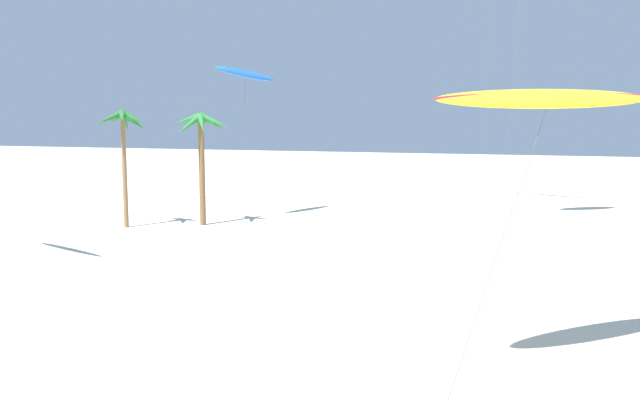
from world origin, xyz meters
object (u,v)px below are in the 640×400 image
flying_kite_4 (246,74)px  palm_tree_1 (201,134)px  palm_tree_0 (122,127)px  flying_kite_0 (549,98)px

flying_kite_4 → palm_tree_1: bearing=-111.3°
palm_tree_0 → flying_kite_4: size_ratio=0.70×
palm_tree_1 → flying_kite_0: size_ratio=0.80×
palm_tree_1 → flying_kite_0: (22.75, -19.68, 1.54)m
palm_tree_0 → palm_tree_1: bearing=32.0°
palm_tree_0 → flying_kite_4: flying_kite_4 is taller
palm_tree_0 → palm_tree_1: size_ratio=1.02×
palm_tree_0 → flying_kite_0: bearing=-31.9°
palm_tree_1 → flying_kite_4: bearing=68.7°
flying_kite_0 → flying_kite_4: flying_kite_4 is taller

